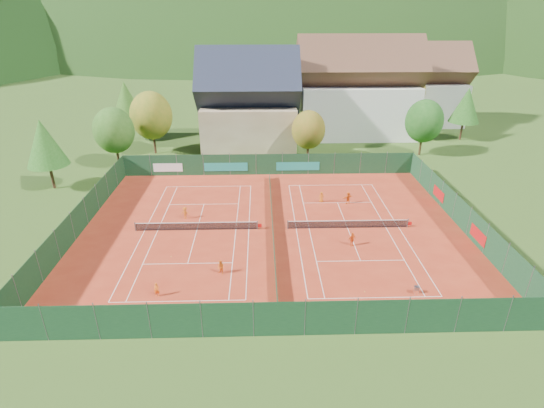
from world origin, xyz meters
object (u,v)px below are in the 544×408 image
Objects in this scene: player_left_mid at (221,267)px; hotel_block_a at (357,93)px; player_right_far_b at (348,198)px; player_left_far at (185,213)px; player_right_far_a at (321,197)px; ball_hopper at (417,288)px; player_left_near at (157,290)px; hotel_block_b at (419,89)px; player_right_near at (352,239)px; chalet at (249,106)px.

hotel_block_a is at bearing 103.40° from player_left_mid.
hotel_block_a is at bearing -131.49° from player_right_far_b.
player_left_mid is 0.98× the size of player_left_far.
player_right_far_a is at bearing -156.31° from player_left_far.
hotel_block_a is 48.13m from ball_hopper.
ball_hopper is 21.20m from player_left_near.
hotel_block_b is at bearing 59.08° from player_left_near.
hotel_block_a is 16.43× the size of player_right_far_a.
hotel_block_b reaches higher than player_right_far_a.
hotel_block_b is 11.71× the size of player_right_far_b.
player_right_far_a is (-1.63, 10.28, -0.08)m from player_right_near.
hotel_block_a is at bearing -117.88° from player_left_far.
player_left_far is at bearing 94.33° from player_left_near.
hotel_block_b is 44.76m from player_right_far_a.
player_left_mid is (-34.79, -52.12, -5.94)m from hotel_block_b.
player_right_far_b reaches higher than ball_hopper.
ball_hopper is (14.47, -41.42, -6.07)m from chalet.
player_left_far is at bearing 152.51° from player_left_mid.
hotel_block_b is 12.73× the size of player_left_mid.
ball_hopper is at bearing 106.50° from player_right_far_a.
player_left_far reaches higher than player_right_far_a.
player_right_far_b is at bearing -160.03° from player_left_far.
player_right_far_a is at bearing -37.69° from player_right_far_b.
hotel_block_a is at bearing 17.53° from chalet.
player_left_far reaches higher than player_left_mid.
player_left_mid is 19.98m from player_right_far_b.
ball_hopper is at bearing -95.46° from hotel_block_a.
player_right_far_a is at bearing -108.70° from hotel_block_a.
player_left_mid is 0.92× the size of player_right_far_b.
player_right_near is at bearing -72.35° from chalet.
hotel_block_a is 15.59× the size of player_left_far.
player_left_mid is at bearing 168.51° from ball_hopper.
hotel_block_a is at bearing 84.54° from ball_hopper.
player_left_mid is (4.94, 3.04, 0.04)m from player_left_near.
chalet is 11.94× the size of player_left_mid.
player_left_near is (-21.19, 0.27, 0.08)m from ball_hopper.
ball_hopper is 25.40m from player_left_far.
hotel_block_a is 42.49m from player_left_far.
player_left_far is at bearing 13.83° from player_right_far_a.
player_right_far_b is (13.98, 14.27, 0.06)m from player_left_mid.
player_left_near is at bearing -99.28° from chalet.
chalet is at bearing -162.47° from hotel_block_a.
player_left_far is at bearing 134.97° from player_right_near.
player_right_near reaches higher than ball_hopper.
hotel_block_a reaches higher than player_right_near.
player_left_near is at bearing 178.57° from player_right_near.
hotel_block_a reaches higher than player_left_near.
hotel_block_a is (19.00, 6.00, 0.76)m from chalet.
ball_hopper is 17.73m from player_right_far_b.
hotel_block_b is 62.95m from player_left_mid.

